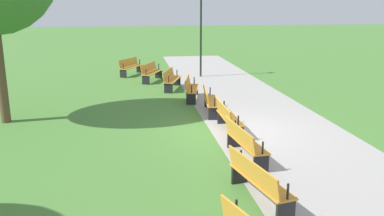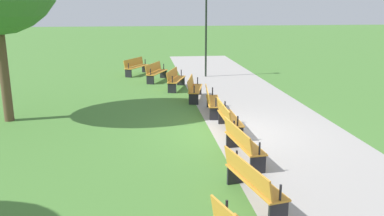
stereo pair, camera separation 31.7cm
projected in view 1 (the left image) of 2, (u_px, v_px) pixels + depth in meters
The scene contains 11 objects.
ground_plane at pixel (230, 132), 12.37m from camera, with size 120.00×120.00×0.00m, color #477A33.
path_paving at pixel (277, 129), 12.59m from camera, with size 36.64×4.15×0.01m, color #A39E99.
bench_0 at pixel (130, 66), 22.08m from camera, with size 1.88×1.37×0.89m.
bench_1 at pixel (151, 72), 20.32m from camera, with size 1.93×1.21×0.89m.
bench_2 at pixel (171, 79), 18.43m from camera, with size 1.95×1.04×0.89m.
bench_3 at pixel (191, 88), 16.44m from camera, with size 1.96×0.86×0.89m.
bench_4 at pixel (210, 100), 14.37m from camera, with size 1.94×0.67×0.89m.
bench_5 at pixel (228, 117), 12.24m from camera, with size 1.90×0.47×0.89m.
bench_6 at pixel (244, 141), 10.07m from camera, with size 1.94×0.67×0.89m.
bench_7 at pixel (258, 179), 7.90m from camera, with size 1.96×0.86×0.89m.
lamp_post at pixel (201, 19), 21.00m from camera, with size 0.32×0.32×4.39m.
Camera 1 is at (11.48, -2.91, 3.81)m, focal length 37.79 mm.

